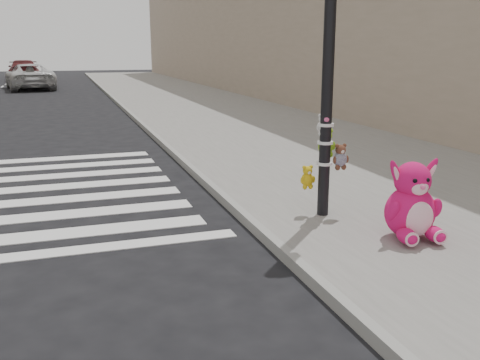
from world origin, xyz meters
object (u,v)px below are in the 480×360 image
object	(u,v)px
car_white_near	(30,77)
pink_bunny	(412,206)
red_teddy	(398,215)
signal_pole	(327,98)

from	to	relation	value
car_white_near	pink_bunny	bearing A→B (deg)	93.02
red_teddy	car_white_near	bearing A→B (deg)	75.31
red_teddy	signal_pole	bearing A→B (deg)	112.66
signal_pole	red_teddy	distance (m)	1.87
signal_pole	red_teddy	xyz separation A→B (m)	(0.78, -0.69, -1.55)
signal_pole	red_teddy	bearing A→B (deg)	-41.25
red_teddy	car_white_near	distance (m)	30.42
signal_pole	red_teddy	world-z (taller)	signal_pole
signal_pole	pink_bunny	size ratio (longest dim) A/B	3.87
red_teddy	car_white_near	world-z (taller)	car_white_near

